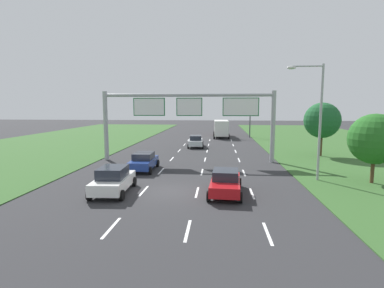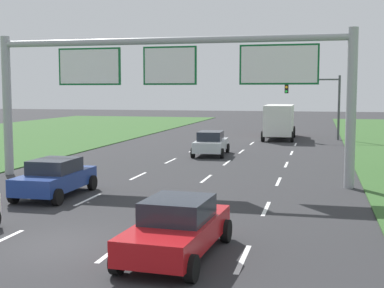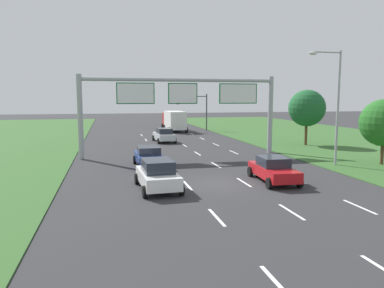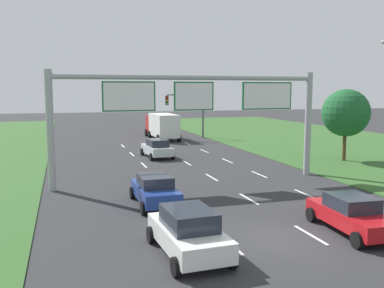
# 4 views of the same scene
# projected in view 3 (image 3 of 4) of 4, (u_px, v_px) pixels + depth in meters

# --- Properties ---
(ground_plane) EXTENTS (200.00, 200.00, 0.00)m
(ground_plane) POSITION_uv_depth(u_px,v_px,m) (216.00, 184.00, 22.25)
(ground_plane) COLOR #2D2D30
(lane_dashes_inner_left) EXTENTS (0.14, 50.40, 0.01)m
(lane_dashes_inner_left) POSITION_uv_depth(u_px,v_px,m) (171.00, 167.00, 27.67)
(lane_dashes_inner_left) COLOR white
(lane_dashes_inner_left) RESTS_ON ground_plane
(lane_dashes_inner_right) EXTENTS (0.14, 50.40, 0.01)m
(lane_dashes_inner_right) POSITION_uv_depth(u_px,v_px,m) (216.00, 165.00, 28.43)
(lane_dashes_inner_right) COLOR white
(lane_dashes_inner_right) RESTS_ON ground_plane
(lane_dashes_slip) EXTENTS (0.14, 50.40, 0.01)m
(lane_dashes_slip) POSITION_uv_depth(u_px,v_px,m) (259.00, 163.00, 29.20)
(lane_dashes_slip) COLOR white
(lane_dashes_slip) RESTS_ON ground_plane
(car_near_red) EXTENTS (2.27, 4.57, 1.52)m
(car_near_red) POSITION_uv_depth(u_px,v_px,m) (273.00, 169.00, 22.76)
(car_near_red) COLOR red
(car_near_red) RESTS_ON ground_plane
(car_lead_silver) EXTENTS (2.34, 4.38, 1.69)m
(car_lead_silver) POSITION_uv_depth(u_px,v_px,m) (158.00, 175.00, 20.81)
(car_lead_silver) COLOR white
(car_lead_silver) RESTS_ON ground_plane
(car_mid_lane) EXTENTS (2.07, 4.31, 1.53)m
(car_mid_lane) POSITION_uv_depth(u_px,v_px,m) (149.00, 157.00, 27.54)
(car_mid_lane) COLOR navy
(car_mid_lane) RESTS_ON ground_plane
(car_far_ahead) EXTENTS (2.31, 4.44, 1.60)m
(car_far_ahead) POSITION_uv_depth(u_px,v_px,m) (164.00, 135.00, 42.92)
(car_far_ahead) COLOR silver
(car_far_ahead) RESTS_ON ground_plane
(box_truck) EXTENTS (2.80, 8.07, 3.03)m
(box_truck) POSITION_uv_depth(u_px,v_px,m) (174.00, 120.00, 56.74)
(box_truck) COLOR #B21E19
(box_truck) RESTS_ON ground_plane
(sign_gantry) EXTENTS (17.24, 0.44, 7.00)m
(sign_gantry) POSITION_uv_depth(u_px,v_px,m) (183.00, 99.00, 32.37)
(sign_gantry) COLOR #9EA0A5
(sign_gantry) RESTS_ON ground_plane
(traffic_light_mast) EXTENTS (4.76, 0.49, 5.60)m
(traffic_light_mast) POSITION_uv_depth(u_px,v_px,m) (194.00, 106.00, 56.87)
(traffic_light_mast) COLOR #47494F
(traffic_light_mast) RESTS_ON ground_plane
(street_lamp) EXTENTS (2.61, 0.32, 8.50)m
(street_lamp) POSITION_uv_depth(u_px,v_px,m) (334.00, 98.00, 27.51)
(street_lamp) COLOR #9EA0A5
(street_lamp) RESTS_ON ground_plane
(roadside_tree_near) EXTENTS (3.57, 3.57, 5.00)m
(roadside_tree_near) POSITION_uv_depth(u_px,v_px,m) (384.00, 123.00, 28.07)
(roadside_tree_near) COLOR #513823
(roadside_tree_near) RESTS_ON ground_plane
(roadside_tree_mid) EXTENTS (3.86, 3.86, 5.92)m
(roadside_tree_mid) POSITION_uv_depth(u_px,v_px,m) (307.00, 108.00, 39.43)
(roadside_tree_mid) COLOR #513823
(roadside_tree_mid) RESTS_ON ground_plane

